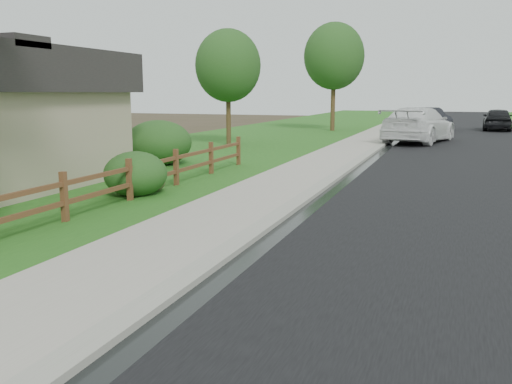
% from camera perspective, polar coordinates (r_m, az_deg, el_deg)
% --- Properties ---
extents(ground, '(120.00, 120.00, 0.00)m').
position_cam_1_polar(ground, '(5.99, -24.34, -17.20)').
color(ground, '#3A321F').
extents(road, '(8.00, 90.00, 0.02)m').
position_cam_1_polar(road, '(38.81, 21.25, 5.74)').
color(road, black).
rests_on(road, ground).
extents(curb, '(0.40, 90.00, 0.12)m').
position_cam_1_polar(curb, '(38.95, 15.05, 6.18)').
color(curb, gray).
rests_on(curb, ground).
extents(wet_gutter, '(0.50, 90.00, 0.00)m').
position_cam_1_polar(wet_gutter, '(38.92, 15.56, 6.10)').
color(wet_gutter, black).
rests_on(wet_gutter, road).
extents(sidewalk, '(2.20, 90.00, 0.10)m').
position_cam_1_polar(sidewalk, '(39.09, 13.14, 6.26)').
color(sidewalk, '#A1998C').
rests_on(sidewalk, ground).
extents(grass_strip, '(1.60, 90.00, 0.06)m').
position_cam_1_polar(grass_strip, '(39.37, 10.38, 6.36)').
color(grass_strip, '#1E5017').
rests_on(grass_strip, ground).
extents(lawn_near, '(9.00, 90.00, 0.04)m').
position_cam_1_polar(lawn_near, '(40.57, 3.08, 6.62)').
color(lawn_near, '#1E5017').
rests_on(lawn_near, ground).
extents(ranch_fence, '(0.12, 16.92, 1.10)m').
position_cam_1_polar(ranch_fence, '(12.74, -16.13, 0.65)').
color(ranch_fence, '#53391B').
rests_on(ranch_fence, ground).
extents(white_suv, '(4.04, 6.97, 1.90)m').
position_cam_1_polar(white_suv, '(30.96, 16.74, 6.79)').
color(white_suv, white).
rests_on(white_suv, road).
extents(dark_car_mid, '(2.08, 4.80, 1.61)m').
position_cam_1_polar(dark_car_mid, '(43.05, 24.07, 7.03)').
color(dark_car_mid, black).
rests_on(dark_car_mid, road).
extents(dark_car_far, '(3.54, 5.09, 1.59)m').
position_cam_1_polar(dark_car_far, '(42.44, 17.72, 7.39)').
color(dark_car_far, black).
rests_on(dark_car_far, road).
extents(boulder, '(1.07, 0.87, 0.65)m').
position_cam_1_polar(boulder, '(15.06, -11.25, 1.18)').
color(boulder, brown).
rests_on(boulder, ground).
extents(shrub_c, '(2.13, 2.13, 1.19)m').
position_cam_1_polar(shrub_c, '(14.49, -12.57, 1.86)').
color(shrub_c, '#214C1B').
rests_on(shrub_c, ground).
extents(shrub_d, '(3.01, 3.01, 1.69)m').
position_cam_1_polar(shrub_d, '(20.60, -10.24, 5.12)').
color(shrub_d, '#214C1B').
rests_on(shrub_d, ground).
extents(tree_near_left, '(3.29, 3.29, 5.84)m').
position_cam_1_polar(tree_near_left, '(27.85, -2.96, 13.12)').
color(tree_near_left, '#382B16').
rests_on(tree_near_left, ground).
extents(tree_mid_left, '(4.20, 4.20, 7.50)m').
position_cam_1_polar(tree_mid_left, '(39.13, 8.22, 13.95)').
color(tree_mid_left, '#382B16').
rests_on(tree_mid_left, ground).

